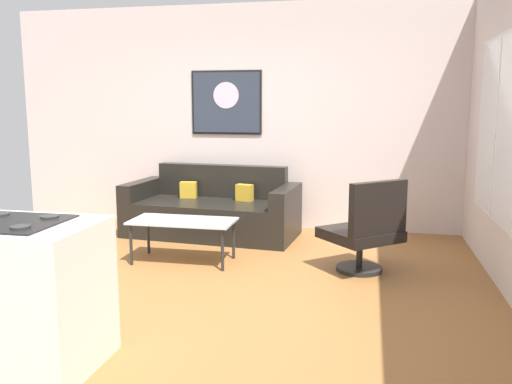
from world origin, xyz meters
The scene contains 7 objects.
ground centered at (0.00, 0.00, -0.02)m, with size 6.40×6.40×0.04m, color #8F5E30.
back_wall centered at (0.00, 2.42, 1.40)m, with size 6.40×0.05×2.80m, color beige.
couch centered at (-0.36, 1.82, 0.28)m, with size 2.10×1.08×0.82m.
coffee_table centered at (-0.32, 0.68, 0.39)m, with size 1.04×0.50×0.43m.
armchair centered at (1.47, 0.68, 0.42)m, with size 0.86×0.86×0.89m.
wall_painting centered at (-0.32, 2.38, 1.59)m, with size 0.91×0.03×0.80m.
window centered at (2.59, 0.90, 1.37)m, with size 0.03×1.58×1.65m.
Camera 1 is at (1.47, -4.26, 1.58)m, focal length 37.50 mm.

